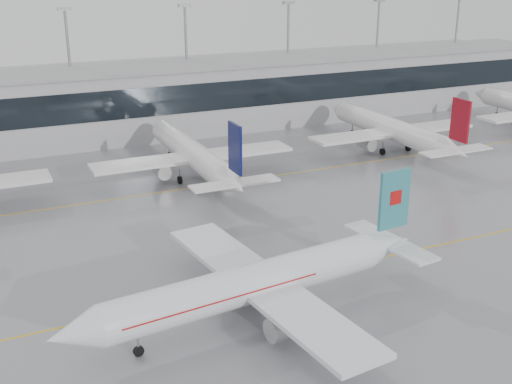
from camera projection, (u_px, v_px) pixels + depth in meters
name	position (u px, v px, depth m)	size (l,w,h in m)	color
ground	(305.00, 274.00, 65.28)	(320.00, 320.00, 0.00)	gray
taxi_line_main	(305.00, 274.00, 65.28)	(120.00, 0.25, 0.01)	gold
taxi_line_north	(203.00, 186.00, 90.93)	(120.00, 0.25, 0.01)	gold
terminal	(141.00, 102.00, 116.26)	(180.00, 15.00, 12.00)	#A0A0A4
terminal_glass	(152.00, 102.00, 109.30)	(180.00, 0.20, 5.00)	black
terminal_roof	(139.00, 68.00, 114.17)	(182.00, 16.00, 0.40)	gray
light_masts	(130.00, 57.00, 118.91)	(156.40, 1.00, 22.60)	gray
air_canada_jet	(261.00, 282.00, 56.13)	(36.23, 29.05, 11.33)	white
parked_jet_c	(194.00, 154.00, 92.83)	(29.64, 36.96, 11.72)	white
parked_jet_d	(392.00, 130.00, 106.60)	(29.64, 36.96, 11.72)	white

